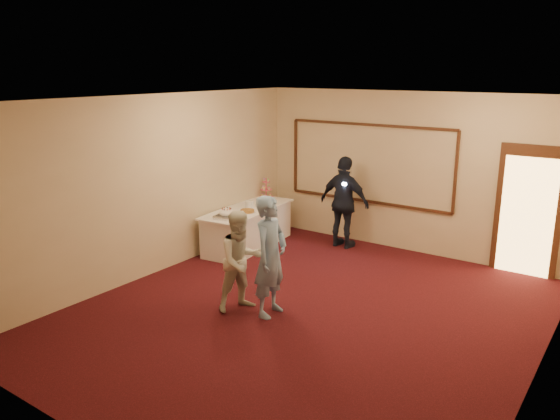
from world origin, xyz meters
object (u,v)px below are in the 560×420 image
object	(u,v)px
cupcake_stand	(266,190)
guest	(344,202)
man	(270,256)
buffet_table	(248,227)
plate_stack_a	(249,204)
pavlova_tray	(227,214)
woman	(241,261)
plate_stack_b	(265,203)
tart	(247,211)

from	to	relation	value
cupcake_stand	guest	bearing A→B (deg)	3.40
man	guest	xyz separation A→B (m)	(-0.61, 3.26, 0.03)
buffet_table	plate_stack_a	bearing A→B (deg)	90.38
pavlova_tray	woman	bearing A→B (deg)	-44.26
woman	man	bearing A→B (deg)	-53.62
buffet_table	plate_stack_a	distance (m)	0.46
buffet_table	pavlova_tray	world-z (taller)	pavlova_tray
man	guest	bearing A→B (deg)	5.42
woman	guest	size ratio (longest dim) A/B	0.82
plate_stack_b	tart	world-z (taller)	plate_stack_b
buffet_table	woman	world-z (taller)	woman
cupcake_stand	tart	xyz separation A→B (m)	(0.46, -1.21, -0.13)
woman	buffet_table	bearing A→B (deg)	59.51
plate_stack_b	plate_stack_a	bearing A→B (deg)	-128.43
buffet_table	pavlova_tray	xyz separation A→B (m)	(0.12, -0.76, 0.46)
cupcake_stand	plate_stack_b	size ratio (longest dim) A/B	2.42
buffet_table	man	size ratio (longest dim) A/B	1.33
buffet_table	guest	distance (m)	1.93
pavlova_tray	plate_stack_b	distance (m)	1.06
cupcake_stand	guest	size ratio (longest dim) A/B	0.25
buffet_table	tart	size ratio (longest dim) A/B	7.58
pavlova_tray	tart	bearing A→B (deg)	80.53
pavlova_tray	cupcake_stand	world-z (taller)	cupcake_stand
plate_stack_b	woman	xyz separation A→B (m)	(1.51, -2.60, -0.11)
buffet_table	cupcake_stand	distance (m)	1.12
cupcake_stand	woman	distance (m)	3.80
cupcake_stand	woman	xyz separation A→B (m)	(1.96, -3.26, -0.20)
guest	tart	bearing A→B (deg)	47.91
buffet_table	plate_stack_b	distance (m)	0.58
plate_stack_b	pavlova_tray	bearing A→B (deg)	-94.05
man	woman	xyz separation A→B (m)	(-0.44, -0.10, -0.13)
cupcake_stand	tart	bearing A→B (deg)	-69.42
plate_stack_a	woman	xyz separation A→B (m)	(1.71, -2.36, -0.11)
plate_stack_a	man	size ratio (longest dim) A/B	0.10
cupcake_stand	plate_stack_a	distance (m)	0.94
plate_stack_a	man	bearing A→B (deg)	-46.39
tart	plate_stack_a	bearing A→B (deg)	122.79
cupcake_stand	plate_stack_a	size ratio (longest dim) A/B	2.66
plate_stack_b	woman	world-z (taller)	woman
plate_stack_b	man	bearing A→B (deg)	-52.04
pavlova_tray	tart	world-z (taller)	pavlova_tray
buffet_table	plate_stack_b	size ratio (longest dim) A/B	12.29
buffet_table	guest	xyz separation A→B (m)	(1.54, 1.05, 0.50)
tart	woman	distance (m)	2.53
buffet_table	man	distance (m)	3.11
woman	guest	bearing A→B (deg)	25.86
tart	pavlova_tray	bearing A→B (deg)	-99.47
plate_stack_a	plate_stack_b	bearing A→B (deg)	51.57
buffet_table	man	bearing A→B (deg)	-45.76
man	cupcake_stand	bearing A→B (deg)	32.16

